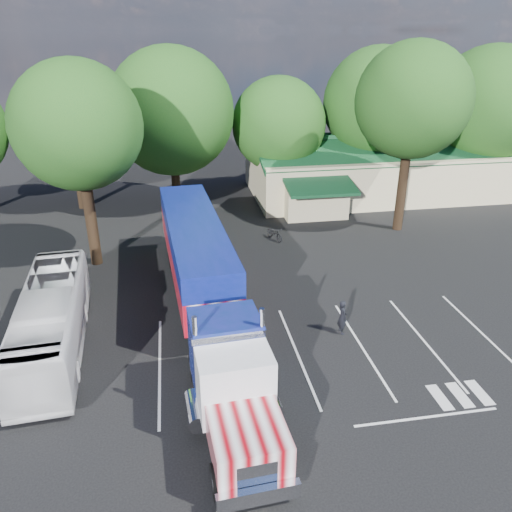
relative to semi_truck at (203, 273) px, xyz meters
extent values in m
plane|color=black|center=(4.06, 2.03, -2.63)|extent=(120.00, 120.00, 0.00)
cube|color=#C0B88F|center=(18.06, 20.03, -0.63)|extent=(24.00, 11.00, 4.00)
cube|color=#134224|center=(18.06, 17.63, 1.87)|extent=(24.20, 6.25, 2.10)
cube|color=#134224|center=(18.06, 22.43, 1.87)|extent=(24.20, 6.25, 2.10)
cube|color=#C0B88F|center=(10.06, 14.33, -1.23)|extent=(5.00, 2.50, 2.80)
cube|color=#134224|center=(10.06, 13.03, 0.27)|extent=(5.40, 3.19, 0.80)
cylinder|color=black|center=(-8.94, 19.83, -0.63)|extent=(0.70, 0.70, 4.00)
sphere|color=#144818|center=(-8.94, 19.83, 4.52)|extent=(8.40, 8.40, 8.40)
cylinder|color=black|center=(-0.94, 18.23, -0.48)|extent=(0.70, 0.70, 4.30)
sphere|color=#144818|center=(-0.94, 18.23, 5.42)|extent=(10.00, 10.00, 10.00)
cylinder|color=black|center=(8.06, 19.53, -0.83)|extent=(0.70, 0.70, 3.60)
sphere|color=#144818|center=(8.06, 19.53, 3.97)|extent=(8.00, 8.00, 8.00)
cylinder|color=black|center=(17.06, 20.03, -0.38)|extent=(0.70, 0.70, 4.50)
sphere|color=#144818|center=(17.06, 20.03, 5.47)|extent=(9.60, 9.60, 9.60)
cylinder|color=black|center=(27.06, 18.83, -0.68)|extent=(0.70, 0.70, 3.90)
sphere|color=#144818|center=(27.06, 18.83, 5.17)|extent=(10.40, 10.40, 10.40)
cylinder|color=black|center=(-6.44, 8.03, 0.37)|extent=(0.70, 0.70, 6.00)
sphere|color=#144818|center=(-6.44, 8.03, 6.22)|extent=(7.60, 7.60, 7.60)
cylinder|color=black|center=(15.56, 10.53, 0.62)|extent=(0.70, 0.70, 6.50)
sphere|color=#144818|center=(15.56, 10.53, 6.87)|extent=(8.00, 8.00, 8.00)
cube|color=black|center=(0.53, -7.98, -1.82)|extent=(1.58, 7.62, 0.27)
cube|color=white|center=(0.80, -12.02, -1.92)|extent=(2.71, 0.45, 0.59)
cube|color=white|center=(0.78, -11.80, -1.28)|extent=(1.30, 0.22, 0.97)
cube|color=silver|center=(0.70, -10.56, -1.06)|extent=(2.65, 2.75, 1.24)
cube|color=silver|center=(0.56, -8.41, -0.41)|extent=(2.81, 1.90, 2.48)
cube|color=black|center=(0.61, -9.11, 0.13)|extent=(2.48, 0.25, 1.08)
cube|color=white|center=(0.50, -7.49, 0.99)|extent=(2.81, 0.29, 0.27)
cube|color=navy|center=(0.43, -6.47, -0.20)|extent=(2.84, 2.33, 2.92)
cylinder|color=white|center=(-0.75, -7.52, 0.18)|extent=(0.21, 0.21, 3.67)
cylinder|color=white|center=(1.73, -7.35, 0.18)|extent=(0.21, 0.21, 3.67)
cylinder|color=white|center=(-0.93, -7.96, -1.82)|extent=(0.83, 1.77, 0.71)
cylinder|color=white|center=(1.98, -7.77, -1.82)|extent=(0.83, 1.77, 0.71)
cube|color=white|center=(-0.19, 2.91, -0.30)|extent=(3.72, 13.98, 1.62)
cube|color=navy|center=(-0.19, 2.91, 1.15)|extent=(3.72, 13.98, 1.30)
cube|color=black|center=(-0.49, 7.44, -1.71)|extent=(1.54, 3.86, 0.38)
cube|color=black|center=(-0.56, -2.96, -1.87)|extent=(0.14, 0.14, 1.51)
cube|color=black|center=(0.95, -2.86, -1.87)|extent=(0.14, 0.14, 1.51)
cube|color=white|center=(-0.66, 9.92, -2.14)|extent=(2.60, 0.30, 0.13)
cylinder|color=black|center=(-0.39, -11.18, -2.03)|extent=(0.46, 1.21, 1.19)
cylinder|color=black|center=(1.87, -11.03, -2.03)|extent=(0.46, 1.21, 1.19)
cylinder|color=black|center=(-0.72, -6.22, -2.03)|extent=(0.46, 1.21, 1.19)
cylinder|color=black|center=(1.54, -6.07, -2.03)|extent=(0.46, 1.21, 1.19)
cylinder|color=black|center=(-0.80, -5.03, -2.03)|extent=(0.46, 1.21, 1.19)
cylinder|color=black|center=(1.46, -4.88, -2.03)|extent=(0.46, 1.21, 1.19)
cylinder|color=black|center=(-1.57, 6.50, -2.03)|extent=(0.46, 1.21, 1.19)
cylinder|color=black|center=(0.69, 6.65, -2.03)|extent=(0.46, 1.21, 1.19)
cylinder|color=black|center=(-1.65, 7.79, -2.03)|extent=(0.46, 1.21, 1.19)
cylinder|color=black|center=(0.61, 7.94, -2.03)|extent=(0.46, 1.21, 1.19)
imported|color=black|center=(6.68, -2.59, -1.71)|extent=(0.50, 0.70, 1.82)
imported|color=black|center=(5.86, 10.03, -2.15)|extent=(1.27, 1.93, 0.96)
imported|color=silver|center=(-7.22, -1.51, -1.09)|extent=(3.34, 11.20, 3.08)
imported|color=#9DA0A4|center=(9.06, 16.03, -1.89)|extent=(4.66, 3.45, 1.47)
camera|label=1|loc=(-1.14, -22.89, 11.29)|focal=35.00mm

